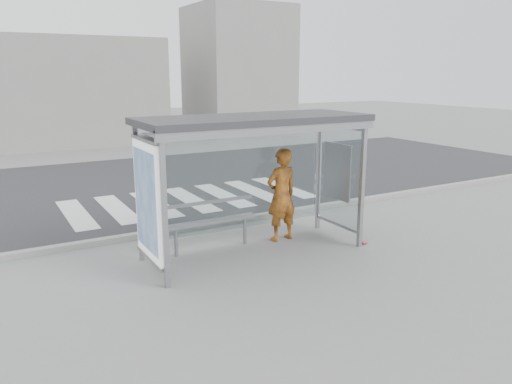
# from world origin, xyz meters

# --- Properties ---
(ground) EXTENTS (80.00, 80.00, 0.00)m
(ground) POSITION_xyz_m (0.00, 0.00, 0.00)
(ground) COLOR slate
(ground) RESTS_ON ground
(road) EXTENTS (30.00, 10.00, 0.01)m
(road) POSITION_xyz_m (0.00, 7.00, 0.00)
(road) COLOR #272729
(road) RESTS_ON ground
(curb) EXTENTS (30.00, 0.18, 0.12)m
(curb) POSITION_xyz_m (0.00, 1.95, 0.06)
(curb) COLOR gray
(curb) RESTS_ON ground
(crosswalk) EXTENTS (6.55, 3.00, 0.00)m
(crosswalk) POSITION_xyz_m (0.50, 4.50, 0.00)
(crosswalk) COLOR silver
(crosswalk) RESTS_ON ground
(bus_shelter) EXTENTS (4.25, 1.65, 2.62)m
(bus_shelter) POSITION_xyz_m (-0.37, 0.06, 1.98)
(bus_shelter) COLOR gray
(bus_shelter) RESTS_ON ground
(building_center) EXTENTS (8.00, 5.00, 5.00)m
(building_center) POSITION_xyz_m (0.00, 18.00, 2.50)
(building_center) COLOR gray
(building_center) RESTS_ON ground
(building_right) EXTENTS (5.00, 5.00, 7.00)m
(building_right) POSITION_xyz_m (9.00, 18.00, 3.50)
(building_right) COLOR gray
(building_right) RESTS_ON ground
(person) EXTENTS (0.73, 0.52, 1.91)m
(person) POSITION_xyz_m (0.86, 0.42, 0.96)
(person) COLOR #CD5813
(person) RESTS_ON ground
(bench) EXTENTS (1.89, 0.23, 0.97)m
(bench) POSITION_xyz_m (-0.64, 0.58, 0.57)
(bench) COLOR slate
(bench) RESTS_ON ground
(soda_can) EXTENTS (0.13, 0.09, 0.07)m
(soda_can) POSITION_xyz_m (2.17, -0.66, 0.03)
(soda_can) COLOR #D63F5B
(soda_can) RESTS_ON ground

